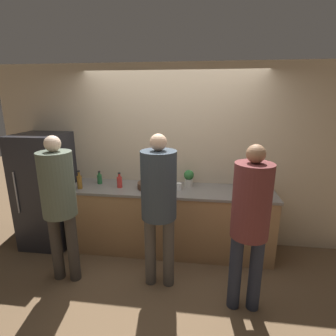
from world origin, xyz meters
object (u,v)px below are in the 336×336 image
at_px(person_center, 159,197).
at_px(potted_plant, 189,177).
at_px(bottle_green, 100,179).
at_px(bottle_red, 120,182).
at_px(utensil_crock, 257,185).
at_px(cup_white, 179,186).
at_px(refrigerator, 46,190).
at_px(fruit_bowl, 151,185).
at_px(person_left, 59,197).
at_px(person_right, 250,216).
at_px(bottle_amber, 80,182).

distance_m(person_center, potted_plant, 0.92).
bearing_deg(bottle_green, potted_plant, 2.59).
xyz_separation_m(bottle_red, potted_plant, (0.95, 0.18, 0.04)).
xyz_separation_m(utensil_crock, cup_white, (-1.04, -0.14, -0.02)).
distance_m(utensil_crock, bottle_red, 1.88).
bearing_deg(bottle_green, utensil_crock, 0.77).
relative_size(refrigerator, fruit_bowl, 4.46).
xyz_separation_m(person_center, bottle_green, (-1.01, 0.82, -0.09)).
relative_size(person_center, utensil_crock, 7.33).
height_order(cup_white, potted_plant, potted_plant).
distance_m(fruit_bowl, potted_plant, 0.54).
bearing_deg(person_left, person_right, -5.13).
height_order(person_right, potted_plant, person_right).
bearing_deg(cup_white, fruit_bowl, 177.44).
bearing_deg(bottle_amber, utensil_crock, 6.54).
distance_m(refrigerator, bottle_amber, 0.65).
xyz_separation_m(fruit_bowl, bottle_amber, (-0.96, -0.15, 0.06)).
height_order(person_right, fruit_bowl, person_right).
bearing_deg(utensil_crock, bottle_green, -179.23).
height_order(person_right, cup_white, person_right).
relative_size(bottle_red, bottle_green, 1.14).
distance_m(person_center, fruit_bowl, 0.77).
bearing_deg(refrigerator, fruit_bowl, 0.43).
distance_m(refrigerator, person_left, 1.04).
relative_size(refrigerator, potted_plant, 7.08).
bearing_deg(person_right, potted_plant, 120.18).
xyz_separation_m(refrigerator, potted_plant, (2.07, 0.16, 0.23)).
distance_m(refrigerator, bottle_green, 0.81).
bearing_deg(cup_white, bottle_green, 174.57).
height_order(refrigerator, bottle_red, refrigerator).
distance_m(person_left, bottle_red, 0.89).
relative_size(person_left, person_right, 1.01).
bearing_deg(bottle_amber, person_center, -25.64).
distance_m(person_left, fruit_bowl, 1.20).
xyz_separation_m(fruit_bowl, bottle_red, (-0.44, -0.03, 0.04)).
distance_m(person_right, cup_white, 1.23).
distance_m(refrigerator, fruit_bowl, 1.57).
bearing_deg(person_left, bottle_amber, 95.48).
height_order(person_left, cup_white, person_left).
bearing_deg(person_center, potted_plant, 72.46).
distance_m(utensil_crock, bottle_green, 2.21).
xyz_separation_m(utensil_crock, bottle_green, (-2.21, -0.03, 0.01)).
bearing_deg(bottle_green, person_left, -98.10).
xyz_separation_m(person_center, fruit_bowl, (-0.23, 0.72, -0.12)).
height_order(refrigerator, bottle_green, refrigerator).
relative_size(person_right, bottle_amber, 6.76).
height_order(person_center, person_right, person_center).
height_order(person_left, person_center, person_center).
bearing_deg(person_left, refrigerator, 130.46).
distance_m(person_right, bottle_amber, 2.28).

